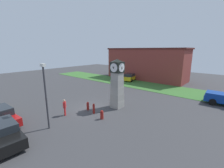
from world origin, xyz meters
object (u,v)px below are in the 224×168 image
at_px(bollard_far_row, 102,115).
at_px(car_far_lot, 129,77).
at_px(pedestrian_near_bench, 120,85).
at_px(car_by_building, 2,134).
at_px(street_lamp_near_road, 45,92).
at_px(clock_tower, 117,84).
at_px(bollard_near_tower, 88,106).
at_px(pedestrian_crossing_lot, 65,106).
at_px(bollard_mid_row, 94,108).

height_order(bollard_far_row, car_far_lot, car_far_lot).
bearing_deg(pedestrian_near_bench, car_far_lot, 113.47).
xyz_separation_m(car_by_building, street_lamp_near_road, (0.34, 3.19, 2.44)).
distance_m(clock_tower, car_by_building, 11.11).
bearing_deg(bollard_near_tower, pedestrian_near_bench, 103.72).
xyz_separation_m(bollard_near_tower, pedestrian_near_bench, (-2.13, 8.71, 0.50)).
height_order(bollard_near_tower, car_by_building, car_by_building).
xyz_separation_m(bollard_far_row, street_lamp_near_road, (-2.23, -4.21, 2.80)).
relative_size(clock_tower, pedestrian_crossing_lot, 3.31).
xyz_separation_m(bollard_far_row, pedestrian_near_bench, (-4.88, 9.31, 0.52)).
xyz_separation_m(pedestrian_crossing_lot, street_lamp_near_road, (1.24, -2.37, 2.28)).
xyz_separation_m(clock_tower, bollard_near_tower, (-1.93, -2.79, -2.31)).
relative_size(bollard_near_tower, pedestrian_crossing_lot, 0.56).
bearing_deg(clock_tower, bollard_mid_row, -103.86).
bearing_deg(bollard_far_row, car_by_building, -109.17).
bearing_deg(car_by_building, bollard_mid_row, 82.58).
bearing_deg(car_far_lot, clock_tower, -61.51).
distance_m(clock_tower, bollard_mid_row, 3.82).
xyz_separation_m(bollard_near_tower, bollard_mid_row, (1.19, -0.21, 0.07)).
bearing_deg(bollard_far_row, bollard_mid_row, 166.04).
bearing_deg(car_far_lot, bollard_far_row, -64.22).
bearing_deg(bollard_near_tower, bollard_far_row, -12.25).
bearing_deg(clock_tower, pedestrian_crossing_lot, -116.88).
xyz_separation_m(car_by_building, pedestrian_near_bench, (-2.31, 16.71, 0.17)).
relative_size(pedestrian_near_bench, pedestrian_crossing_lot, 1.01).
distance_m(car_far_lot, street_lamp_near_road, 22.28).
distance_m(bollard_near_tower, street_lamp_near_road, 5.57).
relative_size(bollard_near_tower, bollard_far_row, 1.06).
bearing_deg(street_lamp_near_road, bollard_mid_row, 81.67).
xyz_separation_m(bollard_near_tower, street_lamp_near_road, (0.52, -4.80, 2.77)).
xyz_separation_m(car_far_lot, pedestrian_crossing_lot, (4.79, -18.94, 0.16)).
bearing_deg(pedestrian_crossing_lot, bollard_near_tower, 73.64).
bearing_deg(street_lamp_near_road, bollard_far_row, 62.06).
xyz_separation_m(car_by_building, car_far_lot, (-5.69, 24.50, 0.00)).
relative_size(car_far_lot, pedestrian_near_bench, 2.51).
bearing_deg(bollard_near_tower, street_lamp_near_road, -83.80).
xyz_separation_m(car_far_lot, street_lamp_near_road, (6.03, -21.31, 2.44)).
relative_size(pedestrian_near_bench, street_lamp_near_road, 0.31).
relative_size(bollard_far_row, pedestrian_near_bench, 0.53).
bearing_deg(bollard_mid_row, car_far_lot, 111.85).
bearing_deg(bollard_mid_row, pedestrian_crossing_lot, -130.61).
distance_m(bollard_far_row, street_lamp_near_road, 5.52).
xyz_separation_m(clock_tower, street_lamp_near_road, (-1.41, -7.59, 0.46)).
distance_m(bollard_mid_row, car_far_lot, 18.01).
xyz_separation_m(pedestrian_near_bench, street_lamp_near_road, (2.65, -13.52, 2.27)).
relative_size(bollard_far_row, street_lamp_near_road, 0.16).
relative_size(bollard_near_tower, street_lamp_near_road, 0.17).
height_order(bollard_mid_row, car_far_lot, car_far_lot).
distance_m(bollard_near_tower, car_far_lot, 17.40).
height_order(bollard_far_row, car_by_building, car_by_building).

